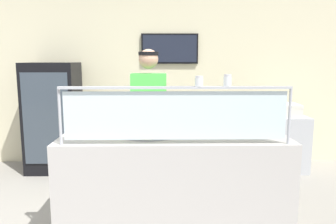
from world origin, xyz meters
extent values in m
plane|color=gray|center=(1.05, 1.00, 0.00)|extent=(12.00, 12.00, 0.00)
cube|color=beige|center=(1.05, 2.66, 1.35)|extent=(6.50, 0.08, 2.70)
cube|color=black|center=(1.06, 2.59, 1.81)|extent=(0.88, 0.04, 0.46)
cube|color=#1E2333|center=(1.06, 2.57, 1.81)|extent=(0.83, 0.01, 0.41)
cube|color=#BCB7B2|center=(1.05, 0.35, 0.47)|extent=(2.10, 0.70, 0.95)
cylinder|color=#B2B5BC|center=(0.10, 0.06, 1.19)|extent=(0.02, 0.02, 0.48)
cylinder|color=#B2B5BC|center=(2.00, 0.06, 1.19)|extent=(0.02, 0.02, 0.48)
cube|color=silver|center=(1.05, 0.06, 1.19)|extent=(1.84, 0.01, 0.40)
cube|color=#B2B5BC|center=(1.05, 0.06, 1.42)|extent=(1.90, 0.06, 0.02)
cylinder|color=#9EA0A8|center=(0.81, 0.41, 0.96)|extent=(0.52, 0.52, 0.01)
cylinder|color=tan|center=(0.81, 0.41, 0.97)|extent=(0.49, 0.49, 0.02)
cylinder|color=#D65B2D|center=(0.81, 0.41, 0.98)|extent=(0.44, 0.44, 0.01)
cube|color=#ADAFB7|center=(0.80, 0.39, 0.99)|extent=(0.10, 0.29, 0.01)
cylinder|color=white|center=(1.24, 0.06, 1.47)|extent=(0.07, 0.07, 0.07)
cylinder|color=white|center=(1.24, 0.06, 1.46)|extent=(0.06, 0.06, 0.04)
cylinder|color=silver|center=(1.24, 0.06, 1.51)|extent=(0.06, 0.06, 0.02)
cylinder|color=white|center=(1.48, 0.06, 1.47)|extent=(0.06, 0.06, 0.08)
cylinder|color=red|center=(1.48, 0.06, 1.46)|extent=(0.05, 0.05, 0.05)
cylinder|color=silver|center=(1.48, 0.06, 1.52)|extent=(0.06, 0.06, 0.02)
cylinder|color=#23232D|center=(0.69, 0.95, 0.47)|extent=(0.13, 0.13, 0.95)
cylinder|color=#23232D|center=(0.91, 0.95, 0.47)|extent=(0.13, 0.13, 0.95)
cube|color=#4CD14C|center=(0.80, 0.95, 1.23)|extent=(0.38, 0.21, 0.55)
sphere|color=tan|center=(0.80, 0.95, 1.66)|extent=(0.21, 0.21, 0.21)
cylinder|color=black|center=(0.80, 0.95, 1.71)|extent=(0.21, 0.21, 0.04)
cylinder|color=tan|center=(0.98, 0.73, 1.13)|extent=(0.08, 0.34, 0.08)
cube|color=black|center=(-0.67, 2.22, 0.80)|extent=(0.74, 0.61, 1.60)
cube|color=#38424C|center=(-0.67, 1.91, 0.83)|extent=(0.64, 0.02, 1.28)
cylinder|color=blue|center=(-0.89, 2.02, 0.88)|extent=(0.06, 0.06, 0.20)
cylinder|color=red|center=(-0.78, 2.02, 0.88)|extent=(0.06, 0.06, 0.20)
cylinder|color=blue|center=(-0.67, 2.02, 0.88)|extent=(0.06, 0.06, 0.20)
cylinder|color=blue|center=(-0.56, 2.02, 0.88)|extent=(0.06, 0.06, 0.20)
cylinder|color=green|center=(-0.45, 2.02, 0.88)|extent=(0.06, 0.06, 0.20)
cube|color=#B7BABF|center=(2.72, 2.17, 0.41)|extent=(0.70, 0.55, 0.82)
cube|color=silver|center=(2.71, 2.17, 0.84)|extent=(0.46, 0.46, 0.04)
cube|color=silver|center=(2.71, 2.17, 0.89)|extent=(0.46, 0.46, 0.04)
cube|color=silver|center=(2.71, 2.17, 0.93)|extent=(0.45, 0.45, 0.04)
cube|color=silver|center=(2.72, 2.17, 0.98)|extent=(0.46, 0.46, 0.04)
camera|label=1|loc=(0.95, -2.65, 1.66)|focal=35.65mm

